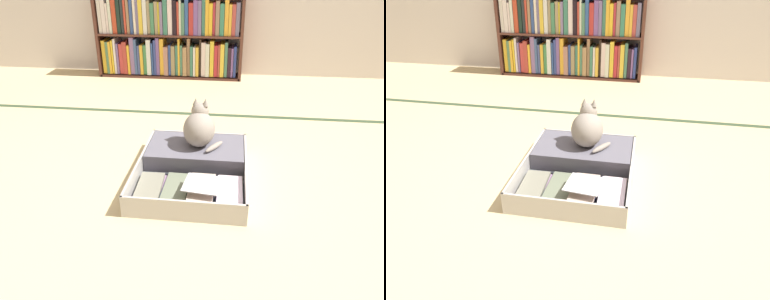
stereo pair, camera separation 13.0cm
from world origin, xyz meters
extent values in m
plane|color=#CDB583|center=(0.00, 0.00, 0.00)|extent=(10.00, 10.00, 0.00)
cube|color=#32452D|center=(0.00, 1.20, 0.00)|extent=(4.80, 0.05, 0.00)
cube|color=#552F26|center=(-1.23, 2.25, 0.44)|extent=(0.03, 0.25, 0.87)
cube|color=#552F26|center=(0.25, 2.25, 0.44)|extent=(0.03, 0.25, 0.87)
cube|color=#552F26|center=(-0.49, 2.25, 0.01)|extent=(1.48, 0.25, 0.02)
cube|color=#552F26|center=(-0.49, 2.25, 0.44)|extent=(1.45, 0.25, 0.02)
cube|color=gold|center=(-1.18, 2.26, 0.20)|extent=(0.04, 0.21, 0.34)
cube|color=#4B7755|center=(-1.14, 2.25, 0.20)|extent=(0.03, 0.21, 0.33)
cube|color=gold|center=(-1.11, 2.25, 0.20)|extent=(0.03, 0.21, 0.33)
cube|color=yellow|center=(-1.08, 2.25, 0.21)|extent=(0.02, 0.21, 0.34)
cube|color=silver|center=(-1.06, 2.25, 0.21)|extent=(0.02, 0.21, 0.36)
cube|color=slate|center=(-1.03, 2.25, 0.19)|extent=(0.02, 0.21, 0.32)
cube|color=#C33C3B|center=(-1.00, 2.26, 0.19)|extent=(0.04, 0.21, 0.31)
cube|color=#AB3830|center=(-0.95, 2.25, 0.20)|extent=(0.04, 0.21, 0.33)
cube|color=gold|center=(-0.91, 2.24, 0.18)|extent=(0.02, 0.21, 0.30)
cube|color=slate|center=(-0.88, 2.25, 0.22)|extent=(0.04, 0.21, 0.38)
cube|color=#3B5384|center=(-0.84, 2.25, 0.21)|extent=(0.03, 0.21, 0.36)
cube|color=#3C4B86|center=(-0.81, 2.25, 0.18)|extent=(0.02, 0.21, 0.30)
cube|color=gold|center=(-0.78, 2.25, 0.19)|extent=(0.03, 0.21, 0.30)
cube|color=#428550|center=(-0.74, 2.26, 0.19)|extent=(0.04, 0.21, 0.30)
cube|color=silver|center=(-0.70, 2.24, 0.21)|extent=(0.04, 0.21, 0.36)
cube|color=navy|center=(-0.66, 2.25, 0.20)|extent=(0.02, 0.21, 0.33)
cube|color=navy|center=(-0.63, 2.25, 0.21)|extent=(0.02, 0.21, 0.36)
cube|color=#694E8D|center=(-0.60, 2.25, 0.22)|extent=(0.03, 0.21, 0.38)
cube|color=gold|center=(-0.56, 2.26, 0.22)|extent=(0.04, 0.21, 0.37)
cube|color=#A06E60|center=(-0.52, 2.24, 0.18)|extent=(0.04, 0.21, 0.29)
cube|color=#304B97|center=(-0.48, 2.26, 0.19)|extent=(0.02, 0.21, 0.31)
cube|color=#937F57|center=(-0.44, 2.26, 0.18)|extent=(0.04, 0.21, 0.30)
cube|color=#3B7361|center=(-0.41, 2.26, 0.19)|extent=(0.03, 0.21, 0.31)
cube|color=gold|center=(-0.38, 2.25, 0.22)|extent=(0.02, 0.21, 0.38)
cube|color=#447D62|center=(-0.36, 2.26, 0.19)|extent=(0.02, 0.21, 0.31)
cube|color=#A27B51|center=(-0.32, 2.25, 0.18)|extent=(0.04, 0.21, 0.29)
cube|color=#946E4D|center=(-0.28, 2.26, 0.22)|extent=(0.03, 0.21, 0.38)
cube|color=#3C765D|center=(-0.25, 2.25, 0.19)|extent=(0.03, 0.21, 0.30)
cube|color=silver|center=(-0.22, 2.24, 0.18)|extent=(0.02, 0.21, 0.30)
cube|color=gold|center=(-0.19, 2.24, 0.18)|extent=(0.03, 0.21, 0.30)
cube|color=black|center=(-0.16, 2.26, 0.22)|extent=(0.02, 0.21, 0.37)
cube|color=silver|center=(-0.13, 2.26, 0.21)|extent=(0.04, 0.21, 0.34)
cube|color=silver|center=(-0.09, 2.24, 0.20)|extent=(0.04, 0.21, 0.33)
cube|color=gold|center=(-0.04, 2.25, 0.21)|extent=(0.04, 0.21, 0.36)
cube|color=#B62B32|center=(0.00, 2.25, 0.19)|extent=(0.03, 0.21, 0.32)
cube|color=#AD4034|center=(0.03, 2.25, 0.20)|extent=(0.02, 0.21, 0.32)
cube|color=gold|center=(0.06, 2.25, 0.20)|extent=(0.04, 0.21, 0.33)
cube|color=#44755C|center=(0.10, 2.25, 0.21)|extent=(0.03, 0.21, 0.35)
cube|color=black|center=(0.14, 2.25, 0.18)|extent=(0.03, 0.21, 0.30)
cube|color=#754F8F|center=(0.17, 2.25, 0.18)|extent=(0.02, 0.21, 0.29)
cube|color=navy|center=(0.20, 2.25, 0.19)|extent=(0.03, 0.21, 0.31)
cube|color=silver|center=(-1.18, 2.25, 0.62)|extent=(0.03, 0.21, 0.35)
cube|color=silver|center=(-1.14, 2.25, 0.63)|extent=(0.04, 0.21, 0.37)
cube|color=silver|center=(-1.10, 2.25, 0.59)|extent=(0.02, 0.21, 0.29)
cube|color=silver|center=(-1.07, 2.25, 0.61)|extent=(0.03, 0.21, 0.32)
cube|color=#BC3F26|center=(-1.03, 2.25, 0.63)|extent=(0.04, 0.21, 0.36)
cube|color=black|center=(-0.99, 2.26, 0.61)|extent=(0.04, 0.21, 0.33)
cube|color=#222A2C|center=(-0.95, 2.26, 0.61)|extent=(0.03, 0.21, 0.32)
cube|color=#C03B2B|center=(-0.92, 2.25, 0.61)|extent=(0.02, 0.21, 0.33)
cube|color=#966F4F|center=(-0.89, 2.25, 0.62)|extent=(0.03, 0.21, 0.35)
cube|color=#314884|center=(-0.85, 2.25, 0.63)|extent=(0.03, 0.21, 0.36)
cube|color=beige|center=(-0.82, 2.25, 0.63)|extent=(0.02, 0.21, 0.36)
cube|color=slate|center=(-0.79, 2.25, 0.63)|extent=(0.03, 0.21, 0.37)
cube|color=gold|center=(-0.76, 2.25, 0.61)|extent=(0.04, 0.21, 0.33)
cube|color=silver|center=(-0.72, 2.25, 0.63)|extent=(0.04, 0.21, 0.36)
cube|color=#988560|center=(-0.68, 2.26, 0.61)|extent=(0.03, 0.21, 0.32)
cube|color=#3F7955|center=(-0.64, 2.25, 0.59)|extent=(0.04, 0.21, 0.30)
cube|color=#9D8661|center=(-0.60, 2.26, 0.60)|extent=(0.03, 0.21, 0.31)
cube|color=gold|center=(-0.58, 2.26, 0.60)|extent=(0.02, 0.21, 0.30)
cube|color=slate|center=(-0.55, 2.25, 0.60)|extent=(0.03, 0.21, 0.31)
cube|color=#35735E|center=(-0.51, 2.25, 0.64)|extent=(0.04, 0.21, 0.38)
cube|color=silver|center=(-0.46, 2.25, 0.61)|extent=(0.04, 0.21, 0.33)
cube|color=black|center=(-0.42, 2.24, 0.61)|extent=(0.04, 0.21, 0.32)
cube|color=#AD372D|center=(-0.38, 2.25, 0.60)|extent=(0.02, 0.21, 0.31)
cube|color=silver|center=(-0.36, 2.25, 0.61)|extent=(0.02, 0.21, 0.33)
cube|color=#46755B|center=(-0.33, 2.24, 0.60)|extent=(0.03, 0.21, 0.30)
cube|color=#2D5193|center=(-0.30, 2.25, 0.63)|extent=(0.03, 0.21, 0.37)
cube|color=#B12E2C|center=(-0.25, 2.25, 0.60)|extent=(0.04, 0.21, 0.30)
cube|color=#714D92|center=(-0.21, 2.25, 0.61)|extent=(0.04, 0.21, 0.33)
cube|color=slate|center=(-0.17, 2.25, 0.61)|extent=(0.03, 0.21, 0.32)
cube|color=#3F7A65|center=(-0.13, 2.26, 0.62)|extent=(0.03, 0.21, 0.35)
cube|color=gold|center=(-0.10, 2.25, 0.63)|extent=(0.03, 0.21, 0.36)
cube|color=yellow|center=(-0.06, 2.25, 0.60)|extent=(0.03, 0.21, 0.30)
cube|color=#B2313E|center=(-0.03, 2.26, 0.60)|extent=(0.02, 0.21, 0.30)
cube|color=#8F6F5A|center=(0.01, 2.25, 0.61)|extent=(0.04, 0.21, 0.32)
cube|color=#377D62|center=(0.05, 2.25, 0.59)|extent=(0.04, 0.21, 0.30)
cube|color=gold|center=(0.09, 2.26, 0.64)|extent=(0.04, 0.21, 0.38)
cube|color=gold|center=(0.13, 2.25, 0.59)|extent=(0.03, 0.21, 0.29)
cube|color=#B1433E|center=(0.16, 2.25, 0.59)|extent=(0.04, 0.21, 0.29)
cube|color=slate|center=(0.20, 2.25, 0.60)|extent=(0.04, 0.21, 0.31)
cube|color=#BBB7B0|center=(-0.02, 0.04, 0.01)|extent=(0.61, 0.38, 0.01)
cube|color=#BBB7B0|center=(-0.02, -0.15, 0.06)|extent=(0.60, 0.01, 0.12)
cube|color=#BBB7B0|center=(-0.31, 0.04, 0.06)|extent=(0.01, 0.38, 0.12)
cube|color=#BBB7B0|center=(0.28, 0.03, 0.06)|extent=(0.01, 0.38, 0.12)
cube|color=#4B565D|center=(-0.02, 0.04, 0.02)|extent=(0.58, 0.36, 0.01)
cube|color=#BBB7B0|center=(-0.02, 0.42, 0.01)|extent=(0.61, 0.38, 0.01)
cube|color=#BBB7B0|center=(-0.02, 0.60, 0.06)|extent=(0.60, 0.01, 0.12)
cube|color=#BBB7B0|center=(-0.31, 0.42, 0.06)|extent=(0.01, 0.38, 0.12)
cube|color=#BBB7B0|center=(0.28, 0.42, 0.06)|extent=(0.01, 0.38, 0.12)
cube|color=#4B565D|center=(-0.02, 0.42, 0.02)|extent=(0.58, 0.36, 0.01)
cylinder|color=black|center=(-0.02, 0.23, 0.02)|extent=(0.58, 0.02, 0.02)
cube|color=gray|center=(-0.22, 0.04, 0.03)|extent=(0.14, 0.32, 0.01)
cube|color=gray|center=(-0.23, 0.03, 0.05)|extent=(0.14, 0.31, 0.02)
cube|color=#344777|center=(-0.09, 0.04, 0.03)|extent=(0.14, 0.31, 0.02)
cube|color=#676F59|center=(-0.09, 0.04, 0.04)|extent=(0.14, 0.32, 0.01)
cube|color=navy|center=(0.05, 0.04, 0.03)|extent=(0.14, 0.28, 0.01)
cube|color=#232D33|center=(0.04, 0.04, 0.04)|extent=(0.13, 0.27, 0.02)
cube|color=#BCA493|center=(0.05, 0.04, 0.06)|extent=(0.13, 0.28, 0.02)
cube|color=#344465|center=(0.19, 0.03, 0.03)|extent=(0.14, 0.30, 0.02)
cube|color=#B69B92|center=(0.20, 0.04, 0.05)|extent=(0.13, 0.32, 0.02)
cube|color=silver|center=(0.20, 0.03, 0.07)|extent=(0.13, 0.28, 0.01)
cube|color=white|center=(0.06, 0.02, 0.11)|extent=(0.20, 0.19, 0.01)
cube|color=#5B5965|center=(-0.02, 0.42, 0.07)|extent=(0.57, 0.35, 0.11)
torus|color=white|center=(-0.01, 0.40, 0.12)|extent=(0.10, 0.10, 0.01)
cylinder|color=black|center=(-0.18, 0.59, 0.06)|extent=(0.02, 0.02, 0.11)
cylinder|color=black|center=(0.15, 0.59, 0.06)|extent=(0.02, 0.02, 0.11)
cube|color=white|center=(0.11, -0.14, 0.09)|extent=(0.04, 0.00, 0.03)
cube|color=yellow|center=(-0.20, -0.14, 0.02)|extent=(0.04, 0.00, 0.03)
cube|color=white|center=(0.08, -0.14, 0.07)|extent=(0.04, 0.00, 0.02)
ellipsoid|color=gray|center=(0.00, 0.42, 0.22)|extent=(0.21, 0.23, 0.21)
ellipsoid|color=gray|center=(0.01, 0.48, 0.18)|extent=(0.14, 0.09, 0.11)
sphere|color=gray|center=(0.00, 0.47, 0.32)|extent=(0.10, 0.10, 0.10)
cone|color=gray|center=(0.03, 0.46, 0.38)|extent=(0.04, 0.04, 0.04)
cone|color=gray|center=(-0.02, 0.47, 0.38)|extent=(0.04, 0.04, 0.04)
sphere|color=#CED341|center=(0.03, 0.51, 0.33)|extent=(0.02, 0.02, 0.02)
sphere|color=#CED341|center=(-0.01, 0.52, 0.33)|extent=(0.02, 0.02, 0.02)
ellipsoid|color=gray|center=(0.09, 0.38, 0.14)|extent=(0.12, 0.15, 0.03)
camera|label=1|loc=(0.18, -1.47, 1.10)|focal=33.20mm
camera|label=2|loc=(0.31, -1.45, 1.10)|focal=33.20mm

